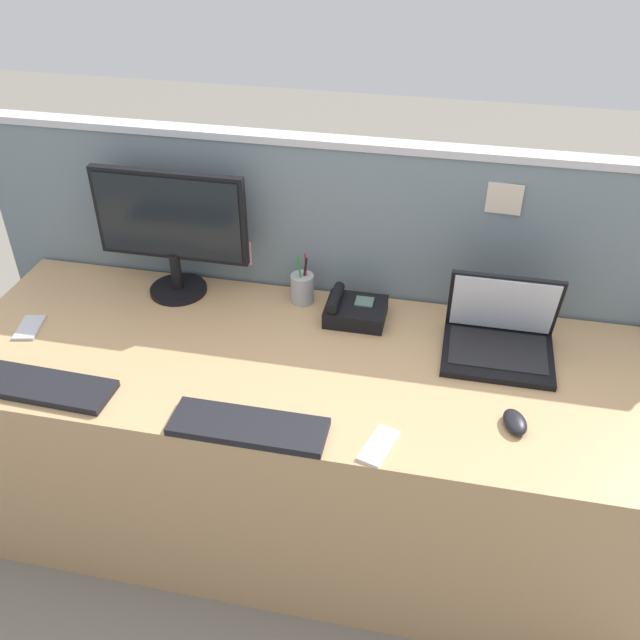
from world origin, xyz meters
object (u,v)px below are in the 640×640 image
Objects in this scene: keyboard_main at (41,386)px; pen_cup at (302,288)px; desktop_monitor at (171,225)px; desk_phone at (354,310)px; laptop at (500,333)px; cell_phone_silver_slab at (30,327)px; keyboard_spare at (248,427)px; computer_mouse_right_hand at (515,422)px; cell_phone_white_slab at (379,446)px.

keyboard_main is 2.32× the size of pen_cup.
desktop_monitor is 2.66× the size of desk_phone.
laptop is 1.37m from keyboard_main.
desktop_monitor is 0.66m from keyboard_main.
pen_cup reaches higher than cell_phone_silver_slab.
cell_phone_silver_slab is at bearing 160.21° from keyboard_spare.
desktop_monitor is at bearing -177.14° from pen_cup.
pen_cup is (0.00, 0.64, 0.04)m from keyboard_spare.
pen_cup is 0.90m from cell_phone_silver_slab.
desk_phone is 1.96× the size of computer_mouse_right_hand.
pen_cup is at bearing 9.95° from cell_phone_silver_slab.
desk_phone is 1.37× the size of cell_phone_white_slab.
computer_mouse_right_hand is 0.85m from pen_cup.
keyboard_spare is 4.26× the size of computer_mouse_right_hand.
laptop reaches higher than cell_phone_silver_slab.
cell_phone_white_slab is at bearing 0.25° from keyboard_main.
desktop_monitor is 5.20× the size of computer_mouse_right_hand.
computer_mouse_right_hand is 1.54m from cell_phone_silver_slab.
desktop_monitor reaches higher than keyboard_spare.
laptop is at bearing -9.16° from desk_phone.
cell_phone_white_slab is at bearing -60.97° from pen_cup.
laptop is 1.50m from cell_phone_silver_slab.
cell_phone_silver_slab is (-0.83, -0.34, -0.05)m from pen_cup.
keyboard_spare is 2.99× the size of cell_phone_white_slab.
desk_phone is (-0.47, 0.08, -0.03)m from laptop.
laptop is at bearing -12.19° from pen_cup.
computer_mouse_right_hand is 0.38m from cell_phone_white_slab.
computer_mouse_right_hand is at bearing 7.26° from keyboard_main.
laptop reaches higher than cell_phone_white_slab.
computer_mouse_right_hand reaches higher than cell_phone_silver_slab.
laptop is 2.34× the size of cell_phone_white_slab.
keyboard_main is (-0.20, -0.58, -0.25)m from desktop_monitor.
pen_cup is 0.73m from cell_phone_white_slab.
cell_phone_silver_slab is at bearing -172.35° from laptop.
desk_phone is at bearing 2.70° from cell_phone_silver_slab.
computer_mouse_right_hand is 0.70× the size of cell_phone_white_slab.
cell_phone_silver_slab is (-1.53, 0.14, -0.01)m from computer_mouse_right_hand.
cell_phone_silver_slab is (-1.48, -0.20, -0.06)m from laptop.
pen_cup is at bearing 129.24° from computer_mouse_right_hand.
laptop is at bearing 81.50° from computer_mouse_right_hand.
desktop_monitor reaches higher than keyboard_main.
keyboard_main is 1.01× the size of keyboard_spare.
desktop_monitor is at bearing 26.83° from cell_phone_silver_slab.
desktop_monitor reaches higher than cell_phone_silver_slab.
computer_mouse_right_hand is at bearing 13.17° from keyboard_spare.
desk_phone is at bearing 124.69° from computer_mouse_right_hand.
desk_phone is at bearing 122.93° from cell_phone_white_slab.
keyboard_spare is at bearing -142.56° from laptop.
desktop_monitor is 0.80m from keyboard_spare.
desktop_monitor is 0.48m from pen_cup.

